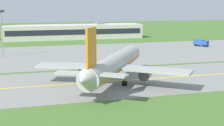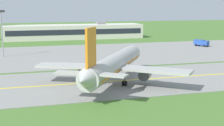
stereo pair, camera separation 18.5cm
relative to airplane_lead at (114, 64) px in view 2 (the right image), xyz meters
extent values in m
plane|color=#47702D|center=(0.61, 1.94, -4.13)|extent=(500.00, 500.00, 0.00)
cube|color=gray|center=(0.61, 1.94, -4.08)|extent=(240.00, 28.00, 0.10)
cube|color=gray|center=(10.61, 43.94, -4.08)|extent=(140.00, 52.00, 0.10)
cube|color=yellow|center=(0.61, 1.94, -4.03)|extent=(220.00, 0.60, 0.01)
cylinder|color=#ADADA8|center=(0.26, 0.41, 0.07)|extent=(21.65, 30.82, 4.00)
cone|color=#ADADA8|center=(10.04, 15.76, 0.07)|extent=(4.60, 4.23, 3.80)
cone|color=#ADADA8|center=(-9.63, -15.10, 0.47)|extent=(4.59, 4.53, 3.40)
cube|color=orange|center=(0.26, 0.41, -0.43)|extent=(20.25, 28.57, 0.36)
cube|color=#1E232D|center=(8.86, 13.90, 0.77)|extent=(3.83, 3.35, 0.70)
cube|color=#ADADA8|center=(-8.09, 3.13, -0.43)|extent=(15.64, 10.59, 0.50)
cylinder|color=#47474C|center=(-5.33, 3.74, -1.83)|extent=(3.77, 4.10, 2.30)
cylinder|color=black|center=(-4.47, 5.09, -1.83)|extent=(1.91, 1.34, 2.10)
cube|color=#ADADA8|center=(6.25, -6.01, -0.43)|extent=(14.52, 13.39, 0.50)
cylinder|color=#47474C|center=(5.64, -3.25, -1.83)|extent=(3.77, 4.10, 2.30)
cylinder|color=black|center=(6.50, -1.90, -1.83)|extent=(1.91, 1.34, 2.10)
cube|color=orange|center=(-7.80, -12.24, 5.32)|extent=(2.70, 3.93, 6.50)
cube|color=#ADADA8|center=(-10.61, -10.69, 0.87)|extent=(6.44, 4.83, 0.30)
cube|color=#ADADA8|center=(-5.21, -14.13, 0.87)|extent=(6.19, 5.61, 0.30)
cylinder|color=slate|center=(7.25, 11.37, -2.76)|extent=(0.24, 0.24, 1.65)
cylinder|color=black|center=(7.25, 11.37, -3.58)|extent=(0.89, 1.12, 1.10)
cylinder|color=slate|center=(-3.01, 0.12, -2.76)|extent=(0.24, 0.24, 1.65)
cylinder|color=black|center=(-3.24, 0.27, -3.58)|extent=(0.89, 1.12, 1.10)
cylinder|color=black|center=(-2.77, -0.03, -3.58)|extent=(0.89, 1.12, 1.10)
cylinder|color=slate|center=(1.38, -2.67, -2.76)|extent=(0.24, 0.24, 1.65)
cylinder|color=black|center=(1.15, -2.52, -3.58)|extent=(0.89, 1.12, 1.10)
cylinder|color=black|center=(1.61, -2.82, -3.58)|extent=(0.89, 1.12, 1.10)
cube|color=#264CA5|center=(52.97, 49.89, -2.63)|extent=(2.59, 2.50, 1.80)
cube|color=#1E232D|center=(53.31, 49.20, -2.32)|extent=(1.70, 0.93, 0.81)
cube|color=#264CA5|center=(51.63, 52.57, -2.53)|extent=(3.76, 4.70, 2.00)
cylinder|color=orange|center=(52.97, 49.89, -1.63)|extent=(0.20, 0.20, 0.18)
cylinder|color=black|center=(53.86, 50.34, -3.68)|extent=(0.67, 0.94, 0.90)
cylinder|color=black|center=(52.07, 49.44, -3.68)|extent=(0.67, 0.94, 0.90)
cylinder|color=black|center=(52.19, 53.79, -3.68)|extent=(0.67, 0.94, 0.90)
cylinder|color=black|center=(50.31, 52.85, -3.68)|extent=(0.67, 0.94, 0.90)
cube|color=beige|center=(9.52, 97.06, -0.75)|extent=(66.36, 13.61, 6.76)
cube|color=#1E232D|center=(9.52, 90.20, -0.41)|extent=(63.70, 0.10, 2.44)
cube|color=slate|center=(22.79, 97.06, 3.23)|extent=(4.00, 4.00, 1.20)
cylinder|color=gray|center=(-22.75, 45.28, 2.87)|extent=(0.36, 0.36, 14.00)
cube|color=#333333|center=(-22.75, 45.28, 10.22)|extent=(2.40, 0.50, 0.70)
camera|label=1|loc=(-20.85, -67.09, 12.31)|focal=55.05mm
camera|label=2|loc=(-20.67, -67.14, 12.31)|focal=55.05mm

